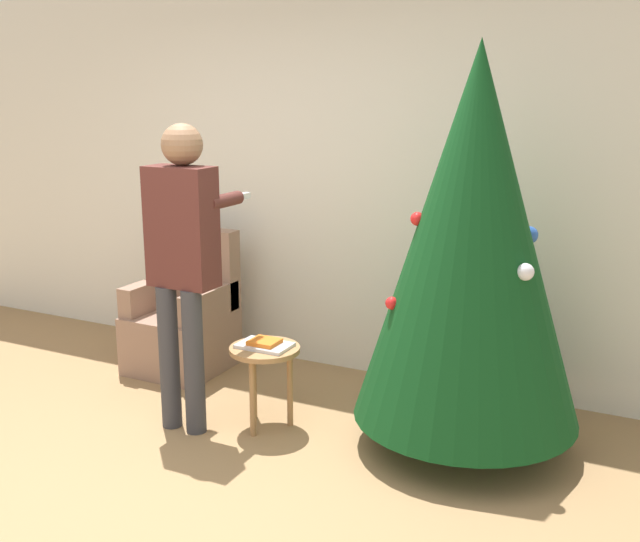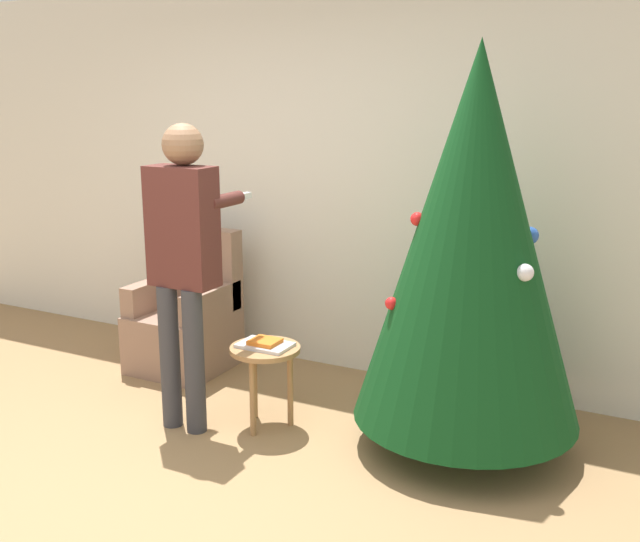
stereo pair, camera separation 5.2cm
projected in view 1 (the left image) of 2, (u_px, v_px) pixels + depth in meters
ground_plane at (127, 508)px, 3.65m from camera, size 14.00×14.00×0.00m
wall_back at (328, 182)px, 5.26m from camera, size 8.00×0.06×2.70m
christmas_tree at (472, 237)px, 4.01m from camera, size 1.25×1.25×2.25m
armchair at (185, 321)px, 5.43m from camera, size 0.63×0.65×1.00m
person_standing at (183, 250)px, 4.30m from camera, size 0.42×0.57×1.80m
side_stool at (265, 360)px, 4.44m from camera, size 0.42×0.42×0.51m
laptop at (265, 345)px, 4.42m from camera, size 0.31×0.21×0.02m
book at (265, 342)px, 4.41m from camera, size 0.17×0.15×0.02m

